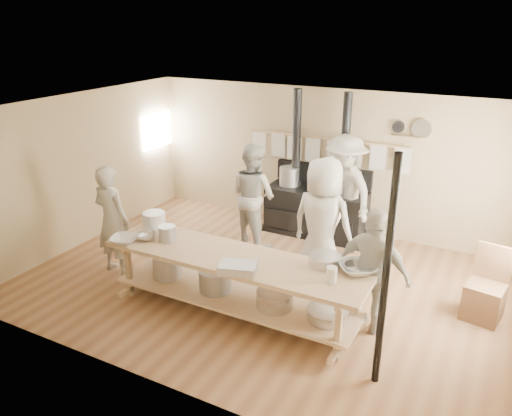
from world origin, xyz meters
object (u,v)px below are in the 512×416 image
(prep_table, at_px, (234,279))
(roasting_pan, at_px, (238,268))
(chair, at_px, (484,298))
(stove, at_px, (316,206))
(cook_center, at_px, (322,225))
(cook_right, at_px, (373,272))
(cook_far_left, at_px, (112,220))
(cook_left, at_px, (253,195))
(cook_by_window, at_px, (345,190))

(prep_table, distance_m, roasting_pan, 0.57)
(chair, xyz_separation_m, roasting_pan, (-2.73, -1.77, 0.61))
(stove, xyz_separation_m, roasting_pan, (0.26, -3.35, 0.38))
(cook_center, height_order, cook_right, cook_center)
(cook_center, bearing_deg, cook_far_left, 27.02)
(prep_table, distance_m, cook_far_left, 2.27)
(stove, distance_m, cook_far_left, 3.63)
(roasting_pan, bearing_deg, stove, 94.41)
(prep_table, xyz_separation_m, cook_right, (1.72, 0.47, 0.31))
(cook_left, relative_size, roasting_pan, 3.94)
(cook_right, xyz_separation_m, roasting_pan, (-1.46, -0.80, 0.08))
(cook_right, bearing_deg, roasting_pan, 39.98)
(prep_table, height_order, chair, chair)
(cook_center, distance_m, cook_by_window, 1.64)
(chair, height_order, roasting_pan, chair)
(cook_far_left, distance_m, cook_right, 3.96)
(cook_far_left, xyz_separation_m, cook_left, (1.42, 1.92, 0.03))
(cook_center, distance_m, chair, 2.34)
(cook_by_window, bearing_deg, stove, -162.29)
(prep_table, bearing_deg, roasting_pan, -51.70)
(stove, relative_size, cook_center, 1.32)
(stove, height_order, cook_far_left, stove)
(prep_table, distance_m, chair, 3.33)
(cook_right, bearing_deg, cook_left, -21.46)
(cook_by_window, bearing_deg, cook_left, -116.98)
(cook_by_window, xyz_separation_m, chair, (2.43, -1.41, -0.68))
(cook_far_left, xyz_separation_m, cook_by_window, (2.80, 2.67, 0.10))
(cook_right, relative_size, cook_by_window, 0.85)
(cook_far_left, distance_m, roasting_pan, 2.54)
(stove, height_order, chair, stove)
(cook_center, xyz_separation_m, chair, (2.22, 0.22, -0.69))
(cook_left, height_order, cook_right, cook_left)
(prep_table, bearing_deg, cook_left, 111.28)
(cook_left, xyz_separation_m, roasting_pan, (1.08, -2.42, 0.00))
(cook_by_window, distance_m, chair, 2.89)
(chair, distance_m, roasting_pan, 3.31)
(cook_left, relative_size, cook_right, 1.09)
(stove, relative_size, cook_by_window, 1.34)
(prep_table, bearing_deg, cook_far_left, 175.46)
(cook_left, bearing_deg, cook_center, 169.76)
(prep_table, relative_size, cook_left, 2.01)
(cook_left, bearing_deg, cook_right, 165.88)
(stove, xyz_separation_m, chair, (2.99, -1.58, -0.23))
(cook_by_window, bearing_deg, prep_table, -66.88)
(cook_right, bearing_deg, chair, -131.44)
(stove, distance_m, cook_by_window, 0.74)
(chair, bearing_deg, cook_by_window, 159.70)
(cook_left, bearing_deg, stove, -112.94)
(cook_center, distance_m, cook_right, 1.22)
(prep_table, height_order, cook_center, cook_center)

